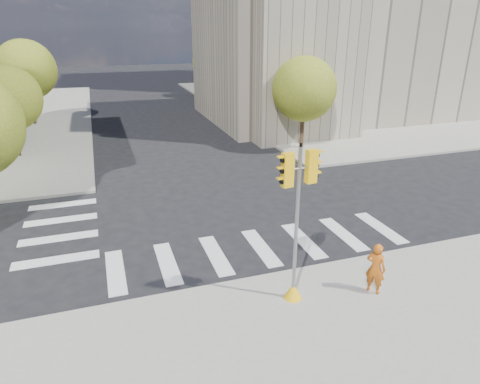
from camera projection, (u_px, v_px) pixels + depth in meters
name	position (u px, v px, depth m)	size (l,w,h in m)	color
ground	(246.00, 226.00, 18.19)	(160.00, 160.00, 0.00)	black
sidewalk_far_right	(339.00, 101.00, 47.03)	(28.00, 40.00, 0.15)	gray
civic_building	(343.00, 33.00, 37.02)	(26.00, 16.00, 19.39)	gray
tree_lw_mid	(8.00, 99.00, 26.03)	(4.00, 4.00, 5.77)	#382616
tree_lw_far	(26.00, 70.00, 34.56)	(4.80, 4.80, 6.95)	#382616
tree_re_near	(304.00, 89.00, 27.75)	(4.20, 4.20, 6.16)	#382616
tree_re_mid	(244.00, 68.00, 38.22)	(4.60, 4.60, 6.66)	#382616
tree_re_far	(210.00, 63.00, 48.98)	(4.00, 4.00, 5.88)	#382616
lamp_near	(286.00, 74.00, 31.23)	(0.35, 0.18, 8.11)	black
lamp_far	(229.00, 60.00, 43.57)	(0.35, 0.18, 8.11)	black
traffic_signal	(296.00, 237.00, 12.38)	(1.08, 0.56, 4.90)	yellow
photographer	(376.00, 268.00, 13.16)	(0.61, 0.40, 1.68)	#C35912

